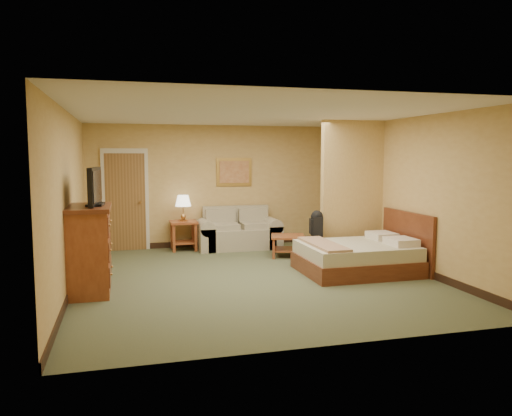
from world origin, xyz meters
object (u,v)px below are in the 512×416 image
object	(u,v)px
bed	(360,256)
dresser	(89,249)
coffee_table	(288,241)
loveseat	(239,235)

from	to	relation	value
bed	dresser	bearing A→B (deg)	-178.54
dresser	bed	xyz separation A→B (m)	(4.30, 0.11, -0.35)
coffee_table	bed	distance (m)	1.75
coffee_table	bed	world-z (taller)	bed
loveseat	dresser	size ratio (longest dim) A/B	1.39
bed	coffee_table	bearing A→B (deg)	115.32
loveseat	coffee_table	world-z (taller)	loveseat
dresser	bed	world-z (taller)	dresser
coffee_table	bed	xyz separation A→B (m)	(0.75, -1.58, -0.02)
coffee_table	bed	size ratio (longest dim) A/B	0.42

